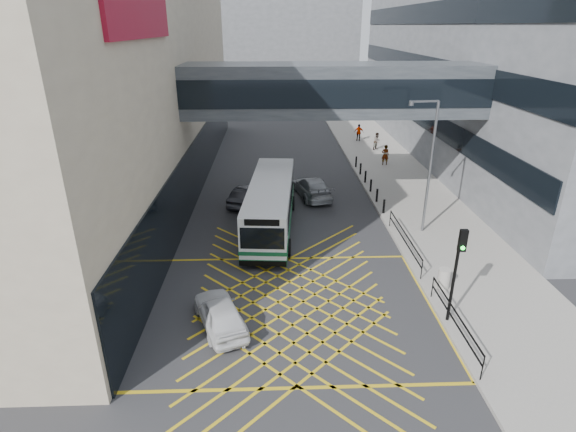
{
  "coord_description": "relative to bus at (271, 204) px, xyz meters",
  "views": [
    {
      "loc": [
        -0.7,
        -15.95,
        11.11
      ],
      "look_at": [
        0.0,
        4.0,
        2.6
      ],
      "focal_mm": 28.0,
      "sensor_mm": 36.0,
      "label": 1
    }
  ],
  "objects": [
    {
      "name": "ground",
      "position": [
        0.85,
        -8.36,
        -1.54
      ],
      "size": [
        120.0,
        120.0,
        0.0
      ],
      "primitive_type": "plane",
      "color": "#333335"
    },
    {
      "name": "building_whsmith",
      "position": [
        -17.14,
        7.64,
        6.46
      ],
      "size": [
        24.17,
        42.0,
        16.0
      ],
      "color": "#BCAD92",
      "rests_on": "ground"
    },
    {
      "name": "building_right",
      "position": [
        24.83,
        15.64,
        8.46
      ],
      "size": [
        24.09,
        44.0,
        20.0
      ],
      "color": "slate",
      "rests_on": "ground"
    },
    {
      "name": "building_far",
      "position": [
        -1.15,
        51.64,
        7.46
      ],
      "size": [
        28.0,
        16.0,
        18.0
      ],
      "primitive_type": "cube",
      "color": "slate",
      "rests_on": "ground"
    },
    {
      "name": "skybridge",
      "position": [
        3.85,
        3.64,
        5.96
      ],
      "size": [
        20.0,
        4.1,
        3.0
      ],
      "color": "#3C4146",
      "rests_on": "ground"
    },
    {
      "name": "pavement",
      "position": [
        9.85,
        6.64,
        -1.46
      ],
      "size": [
        6.0,
        54.0,
        0.16
      ],
      "primitive_type": "cube",
      "color": "#9E9890",
      "rests_on": "ground"
    },
    {
      "name": "box_junction",
      "position": [
        0.85,
        -8.36,
        -1.53
      ],
      "size": [
        12.0,
        9.0,
        0.01
      ],
      "color": "gold",
      "rests_on": "ground"
    },
    {
      "name": "bus",
      "position": [
        0.0,
        0.0,
        0.0
      ],
      "size": [
        3.16,
        10.38,
        2.87
      ],
      "rotation": [
        0.0,
        0.0,
        -0.08
      ],
      "color": "white",
      "rests_on": "ground"
    },
    {
      "name": "car_white",
      "position": [
        -2.02,
        -9.43,
        -0.89
      ],
      "size": [
        3.01,
        4.39,
        1.29
      ],
      "primitive_type": "imported",
      "rotation": [
        0.0,
        0.0,
        3.51
      ],
      "color": "white",
      "rests_on": "ground"
    },
    {
      "name": "car_dark",
      "position": [
        -1.58,
        3.82,
        -0.9
      ],
      "size": [
        2.89,
        4.36,
        1.27
      ],
      "primitive_type": "imported",
      "rotation": [
        0.0,
        0.0,
        2.79
      ],
      "color": "#222328",
      "rests_on": "ground"
    },
    {
      "name": "car_silver",
      "position": [
        2.88,
        5.16,
        -0.8
      ],
      "size": [
        2.92,
        5.06,
        1.48
      ],
      "primitive_type": "imported",
      "rotation": [
        0.0,
        0.0,
        3.34
      ],
      "color": "gray",
      "rests_on": "ground"
    },
    {
      "name": "traffic_light",
      "position": [
        7.09,
        -9.64,
        1.29
      ],
      "size": [
        0.29,
        0.47,
        4.1
      ],
      "rotation": [
        0.0,
        0.0,
        -0.03
      ],
      "color": "black",
      "rests_on": "pavement"
    },
    {
      "name": "street_lamp",
      "position": [
        8.56,
        -1.09,
        2.84
      ],
      "size": [
        1.68,
        0.38,
        7.4
      ],
      "rotation": [
        0.0,
        0.0,
        0.11
      ],
      "color": "slate",
      "rests_on": "pavement"
    },
    {
      "name": "litter_bin",
      "position": [
        7.76,
        -7.14,
        -0.91
      ],
      "size": [
        0.54,
        0.54,
        0.94
      ],
      "primitive_type": "cylinder",
      "color": "#ADA89E",
      "rests_on": "pavement"
    },
    {
      "name": "kerb_railings",
      "position": [
        7.0,
        -6.58,
        -0.66
      ],
      "size": [
        0.05,
        12.54,
        1.0
      ],
      "color": "black",
      "rests_on": "pavement"
    },
    {
      "name": "bollards",
      "position": [
        7.1,
        6.64,
        -0.93
      ],
      "size": [
        0.14,
        10.14,
        0.9
      ],
      "color": "black",
      "rests_on": "pavement"
    },
    {
      "name": "pedestrian_a",
      "position": [
        9.64,
        12.21,
        -0.53
      ],
      "size": [
        0.7,
        0.52,
        1.7
      ],
      "primitive_type": "imported",
      "rotation": [
        0.0,
        0.0,
        3.09
      ],
      "color": "gray",
      "rests_on": "pavement"
    },
    {
      "name": "pedestrian_b",
      "position": [
        10.05,
        17.22,
        -0.57
      ],
      "size": [
        0.89,
        0.86,
        1.61
      ],
      "primitive_type": "imported",
      "rotation": [
        0.0,
        0.0,
        0.71
      ],
      "color": "gray",
      "rests_on": "pavement"
    },
    {
      "name": "pedestrian_c",
      "position": [
        8.97,
        20.84,
        -0.53
      ],
      "size": [
        1.04,
        0.58,
        1.69
      ],
      "primitive_type": "imported",
      "rotation": [
        0.0,
        0.0,
        3.04
      ],
      "color": "gray",
      "rests_on": "pavement"
    }
  ]
}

